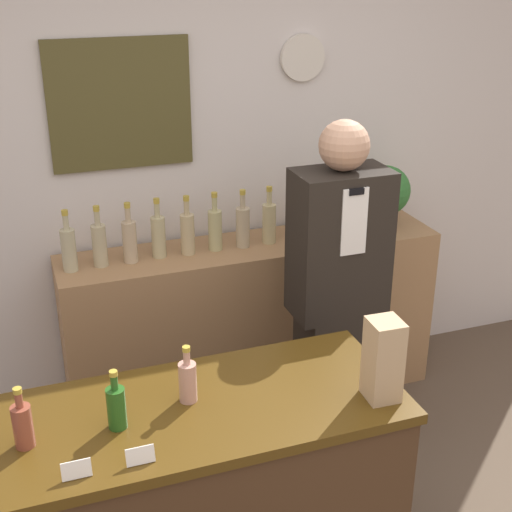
{
  "coord_description": "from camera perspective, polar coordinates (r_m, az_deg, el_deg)",
  "views": [
    {
      "loc": [
        -0.93,
        -1.55,
        2.37
      ],
      "look_at": [
        0.02,
        1.1,
        1.16
      ],
      "focal_mm": 50.0,
      "sensor_mm": 36.0,
      "label": 1
    }
  ],
  "objects": [
    {
      "name": "back_shelf",
      "position": [
        3.96,
        -0.26,
        -5.34
      ],
      "size": [
        2.04,
        0.42,
        0.94
      ],
      "color": "#9E754C",
      "rests_on": "ground_plane"
    },
    {
      "name": "display_counter",
      "position": [
        2.83,
        -3.96,
        -19.34
      ],
      "size": [
        1.43,
        0.62,
        0.91
      ],
      "color": "#422B19",
      "rests_on": "ground_plane"
    },
    {
      "name": "shopkeeper",
      "position": [
        3.39,
        6.46,
        -3.49
      ],
      "size": [
        0.43,
        0.27,
        1.71
      ],
      "color": "black",
      "rests_on": "ground_plane"
    },
    {
      "name": "tape_dispenser",
      "position": [
        2.61,
        10.52,
        -10.62
      ],
      "size": [
        0.09,
        0.06,
        0.07
      ],
      "color": "black",
      "rests_on": "display_counter"
    },
    {
      "name": "paper_bag",
      "position": [
        2.54,
        10.13,
        -8.18
      ],
      "size": [
        0.12,
        0.12,
        0.31
      ],
      "color": "tan",
      "rests_on": "display_counter"
    },
    {
      "name": "shelf_bottle_2",
      "position": [
        3.56,
        -10.07,
        1.27
      ],
      "size": [
        0.07,
        0.07,
        0.31
      ],
      "color": "tan",
      "rests_on": "back_shelf"
    },
    {
      "name": "shelf_bottle_6",
      "position": [
        3.7,
        -1.06,
        2.46
      ],
      "size": [
        0.07,
        0.07,
        0.31
      ],
      "color": "tan",
      "rests_on": "back_shelf"
    },
    {
      "name": "price_card_right",
      "position": [
        2.31,
        -9.24,
        -15.48
      ],
      "size": [
        0.09,
        0.02,
        0.06
      ],
      "color": "white",
      "rests_on": "display_counter"
    },
    {
      "name": "price_card_left",
      "position": [
        2.3,
        -14.18,
        -16.24
      ],
      "size": [
        0.09,
        0.02,
        0.06
      ],
      "color": "white",
      "rests_on": "display_counter"
    },
    {
      "name": "shelf_bottle_9",
      "position": [
        3.85,
        5.22,
        3.22
      ],
      "size": [
        0.07,
        0.07,
        0.31
      ],
      "color": "tan",
      "rests_on": "back_shelf"
    },
    {
      "name": "shelf_bottle_0",
      "position": [
        3.53,
        -14.76,
        0.6
      ],
      "size": [
        0.07,
        0.07,
        0.31
      ],
      "color": "tan",
      "rests_on": "back_shelf"
    },
    {
      "name": "shelf_bottle_3",
      "position": [
        3.6,
        -7.81,
        1.66
      ],
      "size": [
        0.07,
        0.07,
        0.31
      ],
      "color": "tan",
      "rests_on": "back_shelf"
    },
    {
      "name": "shelf_bottle_4",
      "position": [
        3.62,
        -5.5,
        1.9
      ],
      "size": [
        0.07,
        0.07,
        0.31
      ],
      "color": "tan",
      "rests_on": "back_shelf"
    },
    {
      "name": "potted_plant",
      "position": [
        3.96,
        10.29,
        4.9
      ],
      "size": [
        0.27,
        0.27,
        0.36
      ],
      "color": "#9E998E",
      "rests_on": "back_shelf"
    },
    {
      "name": "shelf_bottle_5",
      "position": [
        3.66,
        -3.29,
        2.22
      ],
      "size": [
        0.07,
        0.07,
        0.31
      ],
      "color": "tan",
      "rests_on": "back_shelf"
    },
    {
      "name": "back_wall",
      "position": [
        3.81,
        -4.88,
        7.77
      ],
      "size": [
        5.2,
        0.09,
        2.7
      ],
      "color": "silver",
      "rests_on": "ground_plane"
    },
    {
      "name": "counter_bottle_0",
      "position": [
        2.43,
        -18.17,
        -12.69
      ],
      "size": [
        0.06,
        0.06,
        0.22
      ],
      "color": "brown",
      "rests_on": "display_counter"
    },
    {
      "name": "shelf_bottle_10",
      "position": [
        3.92,
        7.12,
        3.51
      ],
      "size": [
        0.07,
        0.07,
        0.31
      ],
      "color": "tan",
      "rests_on": "back_shelf"
    },
    {
      "name": "shelf_bottle_7",
      "position": [
        3.75,
        1.05,
        2.75
      ],
      "size": [
        0.07,
        0.07,
        0.31
      ],
      "color": "tan",
      "rests_on": "back_shelf"
    },
    {
      "name": "shelf_bottle_1",
      "position": [
        3.55,
        -12.42,
        0.97
      ],
      "size": [
        0.07,
        0.07,
        0.31
      ],
      "color": "tan",
      "rests_on": "back_shelf"
    },
    {
      "name": "shelf_bottle_8",
      "position": [
        3.79,
        3.19,
        2.97
      ],
      "size": [
        0.07,
        0.07,
        0.31
      ],
      "color": "tan",
      "rests_on": "back_shelf"
    },
    {
      "name": "counter_bottle_2",
      "position": [
        2.53,
        -5.49,
        -9.88
      ],
      "size": [
        0.06,
        0.06,
        0.22
      ],
      "color": "tan",
      "rests_on": "display_counter"
    },
    {
      "name": "counter_bottle_1",
      "position": [
        2.44,
        -11.11,
        -11.72
      ],
      "size": [
        0.06,
        0.06,
        0.22
      ],
      "color": "#24581C",
      "rests_on": "display_counter"
    }
  ]
}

